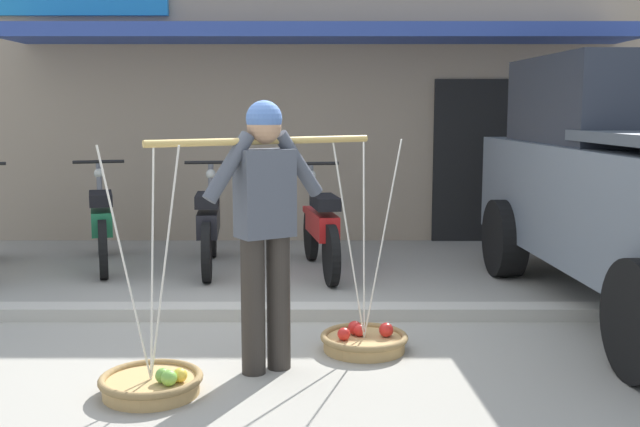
# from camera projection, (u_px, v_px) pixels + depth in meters

# --- Properties ---
(ground_plane) EXTENTS (90.00, 90.00, 0.00)m
(ground_plane) POSITION_uv_depth(u_px,v_px,m) (251.00, 345.00, 5.25)
(ground_plane) COLOR #9E998C
(sidewalk_curb) EXTENTS (20.00, 0.24, 0.10)m
(sidewalk_curb) POSITION_uv_depth(u_px,v_px,m) (259.00, 312.00, 5.93)
(sidewalk_curb) COLOR #BAB4A5
(sidewalk_curb) RESTS_ON ground
(fruit_vendor) EXTENTS (1.31, 0.84, 1.70)m
(fruit_vendor) POSITION_uv_depth(u_px,v_px,m) (268.00, 218.00, 4.61)
(fruit_vendor) COLOR #2D2823
(fruit_vendor) RESTS_ON ground
(fruit_basket_left_side) EXTENTS (0.60, 0.60, 1.45)m
(fruit_basket_left_side) POSITION_uv_depth(u_px,v_px,m) (367.00, 339.00, 5.13)
(fruit_basket_left_side) COLOR tan
(fruit_basket_left_side) RESTS_ON ground
(fruit_basket_right_side) EXTENTS (0.60, 0.60, 1.45)m
(fruit_basket_right_side) POSITION_uv_depth(u_px,v_px,m) (155.00, 382.00, 4.34)
(fruit_basket_right_side) COLOR tan
(fruit_basket_right_side) RESTS_ON ground
(motorcycle_second_in_row) EXTENTS (0.69, 1.76, 1.09)m
(motorcycle_second_in_row) POSITION_uv_depth(u_px,v_px,m) (104.00, 224.00, 7.80)
(motorcycle_second_in_row) COLOR black
(motorcycle_second_in_row) RESTS_ON ground
(motorcycle_third_in_row) EXTENTS (0.54, 1.82, 1.09)m
(motorcycle_third_in_row) POSITION_uv_depth(u_px,v_px,m) (212.00, 226.00, 7.68)
(motorcycle_third_in_row) COLOR black
(motorcycle_third_in_row) RESTS_ON ground
(motorcycle_end_of_row) EXTENTS (0.54, 1.81, 1.09)m
(motorcycle_end_of_row) POSITION_uv_depth(u_px,v_px,m) (323.00, 228.00, 7.51)
(motorcycle_end_of_row) COLOR black
(motorcycle_end_of_row) RESTS_ON ground
(storefront_building) EXTENTS (13.00, 6.00, 4.20)m
(storefront_building) POSITION_uv_depth(u_px,v_px,m) (323.00, 79.00, 11.59)
(storefront_building) COLOR tan
(storefront_building) RESTS_ON ground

